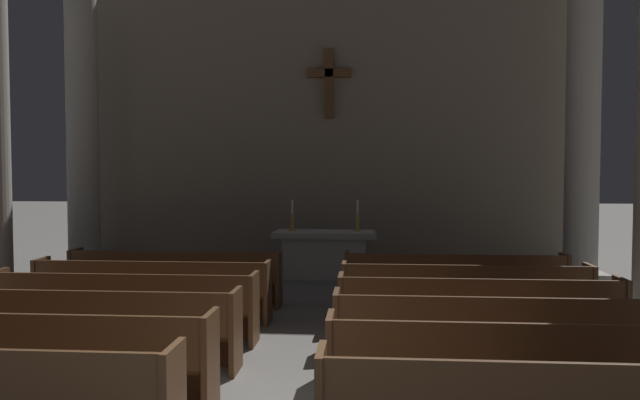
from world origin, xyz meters
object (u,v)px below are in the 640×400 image
at_px(pew_right_row_2, 523,369).
at_px(pew_right_row_3, 497,336).
at_px(pew_right_row_6, 454,281).
at_px(pew_right_row_5, 465,295).
at_px(pew_left_row_5, 152,290).
at_px(column_left_third, 82,119).
at_px(column_right_third, 583,116).
at_px(pew_left_row_6, 176,278).
at_px(candlestick_left, 292,221).
at_px(altar, 325,253).
at_px(pew_left_row_4, 123,307).
at_px(candlestick_right, 357,221).
at_px(pew_left_row_3, 85,328).
at_px(pew_left_row_2, 32,357).
at_px(pew_right_row_4, 479,313).

bearing_deg(pew_right_row_2, pew_right_row_3, 90.00).
bearing_deg(pew_right_row_6, pew_right_row_5, -90.00).
distance_m(pew_left_row_5, column_left_third, 5.82).
height_order(pew_right_row_6, column_right_third, column_right_third).
bearing_deg(column_right_third, pew_right_row_5, -126.42).
distance_m(pew_left_row_5, pew_right_row_3, 5.20).
bearing_deg(pew_left_row_6, candlestick_left, 60.52).
distance_m(pew_left_row_6, pew_right_row_5, 4.82).
bearing_deg(altar, pew_left_row_4, -114.43).
bearing_deg(candlestick_left, pew_left_row_5, -112.17).
relative_size(pew_right_row_5, pew_right_row_6, 1.00).
distance_m(candlestick_left, candlestick_right, 1.40).
bearing_deg(pew_right_row_2, column_left_third, 135.96).
relative_size(pew_left_row_3, column_right_third, 0.51).
distance_m(pew_left_row_2, candlestick_left, 7.63).
xyz_separation_m(pew_right_row_4, candlestick_left, (-3.05, 5.16, 0.75)).
bearing_deg(pew_left_row_4, pew_right_row_2, -25.65).
bearing_deg(column_right_third, pew_left_row_4, -146.05).
bearing_deg(pew_right_row_6, candlestick_left, 136.29).
distance_m(pew_left_row_6, pew_right_row_2, 6.50).
bearing_deg(pew_left_row_3, pew_right_row_2, -13.50).
xyz_separation_m(pew_right_row_3, pew_right_row_4, (0.00, 1.13, 0.00)).
bearing_deg(candlestick_right, pew_right_row_3, -75.34).
xyz_separation_m(pew_left_row_3, pew_right_row_6, (4.69, 3.38, 0.00)).
distance_m(pew_right_row_2, column_left_third, 11.07).
relative_size(pew_right_row_2, altar, 1.64).
xyz_separation_m(pew_right_row_5, candlestick_right, (-1.65, 4.04, 0.75)).
bearing_deg(pew_left_row_5, column_right_third, 27.76).
xyz_separation_m(pew_left_row_5, pew_right_row_4, (4.69, -1.13, 0.00)).
distance_m(pew_right_row_5, column_left_third, 9.15).
bearing_deg(column_left_third, candlestick_left, 0.02).
distance_m(pew_left_row_4, column_left_third, 6.65).
relative_size(pew_right_row_2, pew_right_row_5, 1.00).
distance_m(pew_left_row_2, pew_left_row_4, 2.25).
distance_m(pew_right_row_4, column_right_third, 6.65).
height_order(pew_left_row_6, candlestick_left, candlestick_left).
distance_m(pew_right_row_4, pew_right_row_6, 2.25).
height_order(pew_left_row_3, pew_left_row_4, same).
relative_size(pew_right_row_4, altar, 1.64).
bearing_deg(candlestick_right, pew_right_row_6, -60.52).
xyz_separation_m(pew_left_row_2, pew_right_row_2, (4.69, 0.00, 0.00)).
xyz_separation_m(pew_left_row_5, pew_left_row_6, (0.00, 1.13, 0.00)).
bearing_deg(pew_left_row_6, pew_right_row_3, -35.76).
relative_size(column_right_third, candlestick_right, 10.52).
distance_m(pew_left_row_5, pew_right_row_4, 4.82).
height_order(pew_left_row_3, altar, altar).
relative_size(pew_left_row_3, pew_right_row_4, 1.00).
bearing_deg(candlestick_right, column_left_third, -179.98).
xyz_separation_m(pew_right_row_3, column_right_third, (2.98, 6.29, 2.95)).
height_order(pew_left_row_6, pew_right_row_2, same).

